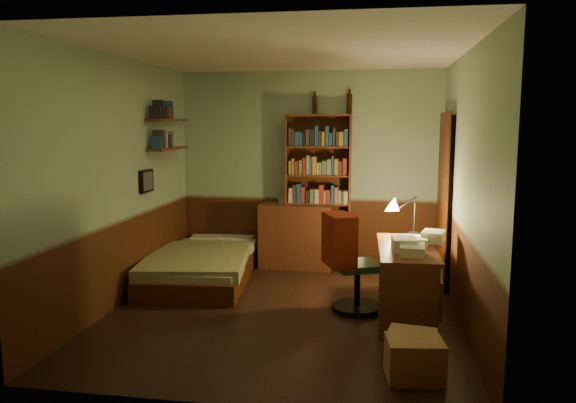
% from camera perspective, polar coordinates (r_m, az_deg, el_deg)
% --- Properties ---
extents(floor, '(3.50, 4.00, 0.02)m').
position_cam_1_polar(floor, '(5.91, -0.40, -11.05)').
color(floor, black).
rests_on(floor, ground).
extents(ceiling, '(3.50, 4.00, 0.02)m').
position_cam_1_polar(ceiling, '(5.62, -0.43, 15.04)').
color(ceiling, silver).
rests_on(ceiling, wall_back).
extents(wall_back, '(3.50, 0.02, 2.60)m').
position_cam_1_polar(wall_back, '(7.60, 2.17, 3.35)').
color(wall_back, '#90AD8C').
rests_on(wall_back, ground).
extents(wall_left, '(0.02, 4.00, 2.60)m').
position_cam_1_polar(wall_left, '(6.17, -16.76, 1.89)').
color(wall_left, '#90AD8C').
rests_on(wall_left, ground).
extents(wall_right, '(0.02, 4.00, 2.60)m').
position_cam_1_polar(wall_right, '(5.60, 17.64, 1.25)').
color(wall_right, '#90AD8C').
rests_on(wall_right, ground).
extents(wall_front, '(3.50, 0.02, 2.60)m').
position_cam_1_polar(wall_front, '(3.68, -5.76, -1.85)').
color(wall_front, '#90AD8C').
rests_on(wall_front, ground).
extents(doorway, '(0.06, 0.90, 2.00)m').
position_cam_1_polar(doorway, '(6.91, 15.69, 0.07)').
color(doorway, black).
rests_on(doorway, ground).
extents(door_trim, '(0.02, 0.98, 2.08)m').
position_cam_1_polar(door_trim, '(6.91, 15.40, 0.08)').
color(door_trim, '#411C0A').
rests_on(door_trim, ground).
extents(bed, '(1.30, 2.17, 0.62)m').
position_cam_1_polar(bed, '(7.01, -8.71, -5.37)').
color(bed, olive).
rests_on(bed, ground).
extents(dresser, '(0.97, 0.50, 0.85)m').
position_cam_1_polar(dresser, '(7.50, 0.90, -3.46)').
color(dresser, '#532715').
rests_on(dresser, ground).
extents(mini_stereo, '(0.23, 0.18, 0.12)m').
position_cam_1_polar(mini_stereo, '(7.56, -0.05, 0.37)').
color(mini_stereo, '#B2B2B7').
rests_on(mini_stereo, dresser).
extents(bookshelf, '(0.89, 0.34, 2.03)m').
position_cam_1_polar(bookshelf, '(7.45, 3.04, 1.05)').
color(bookshelf, '#532715').
rests_on(bookshelf, ground).
extents(bottle_left, '(0.08, 0.08, 0.23)m').
position_cam_1_polar(bottle_left, '(7.51, 2.72, 9.76)').
color(bottle_left, black).
rests_on(bottle_left, bookshelf).
extents(bottle_right, '(0.09, 0.09, 0.26)m').
position_cam_1_polar(bottle_right, '(7.48, 6.26, 9.82)').
color(bottle_right, black).
rests_on(bottle_right, bookshelf).
extents(desk, '(0.59, 1.34, 0.71)m').
position_cam_1_polar(desk, '(5.75, 11.87, -7.97)').
color(desk, '#532715').
rests_on(desk, ground).
extents(paper_stack, '(0.27, 0.33, 0.11)m').
position_cam_1_polar(paper_stack, '(5.94, 14.53, -3.46)').
color(paper_stack, silver).
rests_on(paper_stack, desk).
extents(desk_lamp, '(0.23, 0.23, 0.64)m').
position_cam_1_polar(desk_lamp, '(6.26, 12.78, -0.37)').
color(desk_lamp, black).
rests_on(desk_lamp, desk).
extents(office_chair, '(0.58, 0.55, 0.92)m').
position_cam_1_polar(office_chair, '(5.82, 7.07, -6.61)').
color(office_chair, '#315540').
rests_on(office_chair, ground).
extents(red_jacket, '(0.35, 0.49, 0.53)m').
position_cam_1_polar(red_jacket, '(5.49, 4.99, 0.23)').
color(red_jacket, '#9B2B17').
rests_on(red_jacket, office_chair).
extents(wall_shelf_lower, '(0.20, 0.90, 0.03)m').
position_cam_1_polar(wall_shelf_lower, '(7.10, -12.08, 5.27)').
color(wall_shelf_lower, '#532715').
rests_on(wall_shelf_lower, wall_left).
extents(wall_shelf_upper, '(0.20, 0.90, 0.03)m').
position_cam_1_polar(wall_shelf_upper, '(7.09, -12.16, 8.09)').
color(wall_shelf_upper, '#532715').
rests_on(wall_shelf_upper, wall_left).
extents(framed_picture, '(0.04, 0.32, 0.26)m').
position_cam_1_polar(framed_picture, '(6.70, -14.18, 2.03)').
color(framed_picture, black).
rests_on(framed_picture, wall_left).
extents(cardboard_box_a, '(0.46, 0.39, 0.31)m').
position_cam_1_polar(cardboard_box_a, '(4.50, 12.72, -15.36)').
color(cardboard_box_a, '#A2784F').
rests_on(cardboard_box_a, ground).
extents(cardboard_box_b, '(0.43, 0.37, 0.27)m').
position_cam_1_polar(cardboard_box_b, '(4.76, 12.44, -14.30)').
color(cardboard_box_b, '#A2784F').
rests_on(cardboard_box_b, ground).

